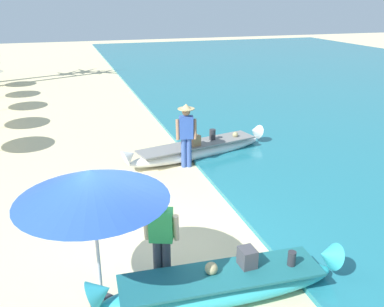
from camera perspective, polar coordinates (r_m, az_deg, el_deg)
ground_plane at (r=7.62m, az=-5.10°, el=-14.20°), size 80.00×80.00×0.00m
boat_cyan_foreground at (r=6.63m, az=4.08°, el=-17.40°), size 3.98×0.94×0.76m
boat_white_midground at (r=11.93m, az=0.80°, el=0.54°), size 4.54×1.67×0.75m
person_vendor_hatted at (r=11.05m, az=-0.79°, el=3.04°), size 0.58×0.44×1.75m
person_tourist_customer at (r=6.58m, az=-4.20°, el=-11.15°), size 0.58×0.37×1.57m
patio_umbrella_large at (r=5.79m, az=-13.50°, el=-4.25°), size 2.11×2.11×2.19m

